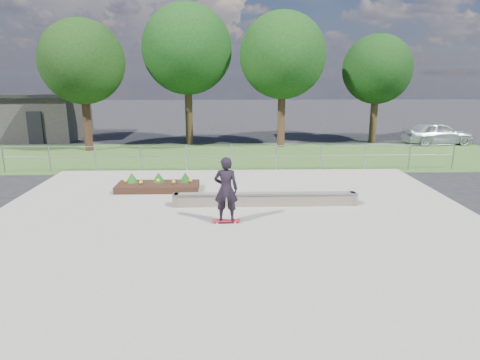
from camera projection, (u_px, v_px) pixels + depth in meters
name	position (u px, v px, depth m)	size (l,w,h in m)	color
ground	(234.00, 232.00, 11.86)	(120.00, 120.00, 0.00)	black
grass_verge	(231.00, 156.00, 22.52)	(30.00, 8.00, 0.02)	#315421
concrete_slab	(234.00, 231.00, 11.86)	(15.00, 15.00, 0.06)	gray
fence	(232.00, 154.00, 18.95)	(20.06, 0.06, 1.20)	gray
building	(21.00, 116.00, 28.54)	(8.40, 5.40, 3.00)	#2E2B29
tree_far_left	(82.00, 62.00, 23.06)	(4.55, 4.55, 7.15)	black
tree_mid_left	(187.00, 50.00, 24.97)	(5.25, 5.25, 8.25)	#342315
tree_mid_right	(283.00, 56.00, 24.25)	(4.90, 4.90, 7.70)	#382116
tree_far_right	(377.00, 70.00, 26.06)	(4.20, 4.20, 6.60)	#392716
grind_ledge	(265.00, 199.00, 13.98)	(6.00, 0.44, 0.43)	#65594B
planter_bed	(158.00, 185.00, 15.85)	(3.00, 1.20, 0.61)	black
skateboarder	(226.00, 189.00, 12.12)	(0.80, 0.49, 1.95)	silver
parked_car	(437.00, 133.00, 26.15)	(1.66, 4.13, 1.41)	#B8BEC3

